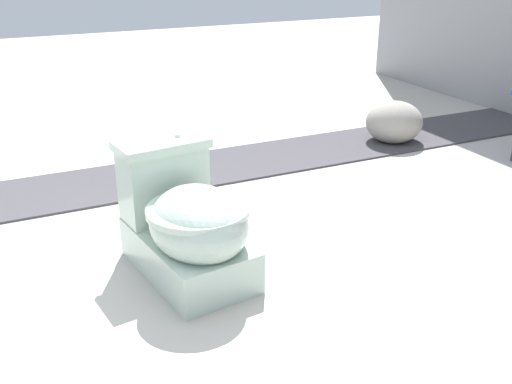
{
  "coord_description": "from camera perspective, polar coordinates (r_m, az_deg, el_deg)",
  "views": [
    {
      "loc": [
        1.94,
        -0.63,
        1.25
      ],
      "look_at": [
        -0.08,
        0.32,
        0.3
      ],
      "focal_mm": 42.0,
      "sensor_mm": 36.0,
      "label": 1
    }
  ],
  "objects": [
    {
      "name": "ground_plane",
      "position": [
        2.39,
        -6.25,
        -8.63
      ],
      "size": [
        14.0,
        14.0,
        0.0
      ],
      "primitive_type": "plane",
      "color": "#B7B2A8"
    },
    {
      "name": "gravel_strip",
      "position": [
        3.53,
        -4.92,
        2.27
      ],
      "size": [
        0.56,
        8.0,
        0.01
      ],
      "primitive_type": "cube",
      "color": "#423F44",
      "rests_on": "ground"
    },
    {
      "name": "toilet",
      "position": [
        2.36,
        -6.56,
        -3.02
      ],
      "size": [
        0.67,
        0.46,
        0.52
      ],
      "rotation": [
        0.0,
        0.0,
        0.13
      ],
      "color": "#B2C6B7",
      "rests_on": "ground"
    },
    {
      "name": "boulder_near",
      "position": [
        4.06,
        13.02,
        6.51
      ],
      "size": [
        0.42,
        0.44,
        0.28
      ],
      "primitive_type": "ellipsoid",
      "rotation": [
        0.0,
        0.0,
        1.35
      ],
      "color": "gray",
      "rests_on": "ground"
    }
  ]
}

